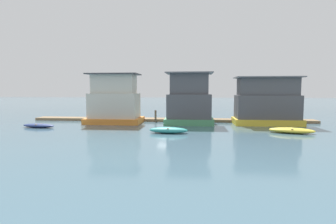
# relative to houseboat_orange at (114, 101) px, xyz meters

# --- Properties ---
(ground_plane) EXTENTS (200.00, 200.00, 0.00)m
(ground_plane) POSITION_rel_houseboat_orange_xyz_m (6.24, -0.09, -2.47)
(ground_plane) COLOR #426070
(dock_walkway) EXTENTS (33.80, 1.87, 0.30)m
(dock_walkway) POSITION_rel_houseboat_orange_xyz_m (6.24, 2.53, -2.32)
(dock_walkway) COLOR #846B4C
(dock_walkway) RESTS_ON ground_plane
(houseboat_orange) EXTENTS (6.21, 3.98, 5.60)m
(houseboat_orange) POSITION_rel_houseboat_orange_xyz_m (0.00, 0.00, 0.00)
(houseboat_orange) COLOR orange
(houseboat_orange) RESTS_ON ground_plane
(houseboat_green) EXTENTS (5.31, 4.13, 5.67)m
(houseboat_green) POSITION_rel_houseboat_orange_xyz_m (8.48, 0.23, 0.08)
(houseboat_green) COLOR #4C9360
(houseboat_green) RESTS_ON ground_plane
(houseboat_yellow) EXTENTS (7.05, 3.57, 5.19)m
(houseboat_yellow) POSITION_rel_houseboat_orange_xyz_m (16.92, 0.45, -0.07)
(houseboat_yellow) COLOR gold
(houseboat_yellow) RESTS_ON ground_plane
(dinghy_navy) EXTENTS (3.57, 1.48, 0.39)m
(dinghy_navy) POSITION_rel_houseboat_orange_xyz_m (-6.52, -4.32, -2.27)
(dinghy_navy) COLOR navy
(dinghy_navy) RESTS_ON ground_plane
(dinghy_teal) EXTENTS (3.42, 1.24, 0.53)m
(dinghy_teal) POSITION_rel_houseboat_orange_xyz_m (6.82, -6.47, -2.21)
(dinghy_teal) COLOR teal
(dinghy_teal) RESTS_ON ground_plane
(dinghy_yellow) EXTENTS (3.94, 2.26, 0.48)m
(dinghy_yellow) POSITION_rel_houseboat_orange_xyz_m (17.54, -5.39, -2.23)
(dinghy_yellow) COLOR yellow
(dinghy_yellow) RESTS_ON ground_plane
(mooring_post_near_right) EXTENTS (0.30, 0.30, 1.75)m
(mooring_post_near_right) POSITION_rel_houseboat_orange_xyz_m (14.85, 1.34, -1.59)
(mooring_post_near_right) COLOR brown
(mooring_post_near_right) RESTS_ON ground_plane
(mooring_post_far_left) EXTENTS (0.23, 0.23, 1.40)m
(mooring_post_far_left) POSITION_rel_houseboat_orange_xyz_m (4.52, 1.34, -1.77)
(mooring_post_far_left) COLOR brown
(mooring_post_far_left) RESTS_ON ground_plane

